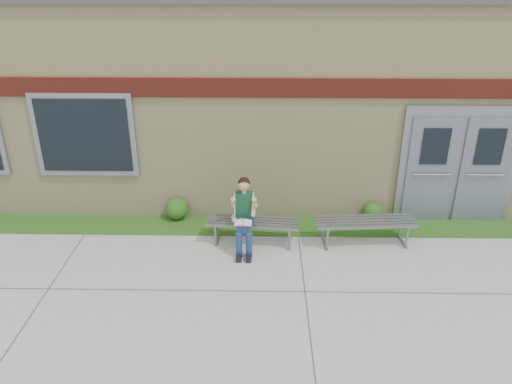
{
  "coord_description": "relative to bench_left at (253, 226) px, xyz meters",
  "views": [
    {
      "loc": [
        0.36,
        -5.85,
        4.64
      ],
      "look_at": [
        0.22,
        1.7,
        1.14
      ],
      "focal_mm": 35.0,
      "sensor_mm": 36.0,
      "label": 1
    }
  ],
  "objects": [
    {
      "name": "ground",
      "position": [
        -0.16,
        -2.0,
        -0.33
      ],
      "size": [
        80.0,
        80.0,
        0.0
      ],
      "primitive_type": "plane",
      "color": "#9E9E99",
      "rests_on": "ground"
    },
    {
      "name": "bench_left",
      "position": [
        0.0,
        0.0,
        0.0
      ],
      "size": [
        1.68,
        0.61,
        0.43
      ],
      "rotation": [
        0.0,
        0.0,
        -0.09
      ],
      "color": "slate",
      "rests_on": "ground"
    },
    {
      "name": "school_building",
      "position": [
        -0.16,
        3.99,
        1.77
      ],
      "size": [
        16.2,
        6.22,
        4.2
      ],
      "color": "beige",
      "rests_on": "ground"
    },
    {
      "name": "girl",
      "position": [
        -0.15,
        -0.2,
        0.34
      ],
      "size": [
        0.47,
        0.78,
        1.3
      ],
      "rotation": [
        0.0,
        0.0,
        -0.02
      ],
      "color": "navy",
      "rests_on": "ground"
    },
    {
      "name": "shrub_east",
      "position": [
        2.31,
        0.85,
        -0.12
      ],
      "size": [
        0.37,
        0.37,
        0.37
      ],
      "primitive_type": "sphere",
      "color": "#1F4512",
      "rests_on": "grass_strip"
    },
    {
      "name": "bench_right",
      "position": [
        2.0,
        0.0,
        0.03
      ],
      "size": [
        1.81,
        0.62,
        0.46
      ],
      "rotation": [
        0.0,
        0.0,
        0.07
      ],
      "color": "slate",
      "rests_on": "ground"
    },
    {
      "name": "shrub_mid",
      "position": [
        -1.52,
        0.85,
        -0.09
      ],
      "size": [
        0.45,
        0.45,
        0.45
      ],
      "primitive_type": "sphere",
      "color": "#1F4512",
      "rests_on": "grass_strip"
    },
    {
      "name": "grass_strip",
      "position": [
        -0.16,
        0.6,
        -0.32
      ],
      "size": [
        16.0,
        0.8,
        0.02
      ],
      "primitive_type": "cube",
      "color": "#1F4512",
      "rests_on": "ground"
    }
  ]
}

